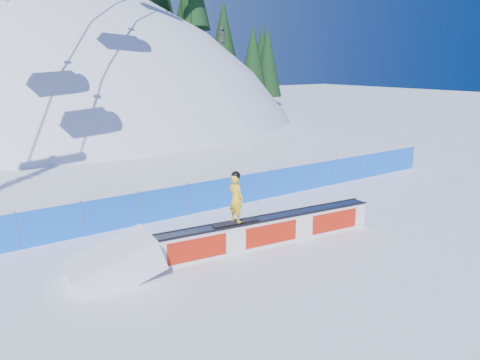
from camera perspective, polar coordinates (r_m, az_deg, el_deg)
ground at (r=16.39m, az=10.89°, el=-6.33°), size 160.00×160.00×0.00m
snow_hill at (r=58.69m, az=-21.51°, el=-10.64°), size 64.00×64.00×64.00m
treeline at (r=61.36m, az=-3.08°, el=19.01°), size 17.18×13.08×21.03m
safety_fence at (r=19.42m, az=1.42°, el=-0.95°), size 22.05×0.05×1.30m
rail_box at (r=14.97m, az=3.35°, el=-6.21°), size 7.79×1.42×0.93m
snow_ramp at (r=13.41m, az=-14.97°, el=-11.35°), size 2.68×1.85×1.57m
snowboarder at (r=14.03m, az=-0.51°, el=-2.16°), size 1.56×0.60×1.60m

